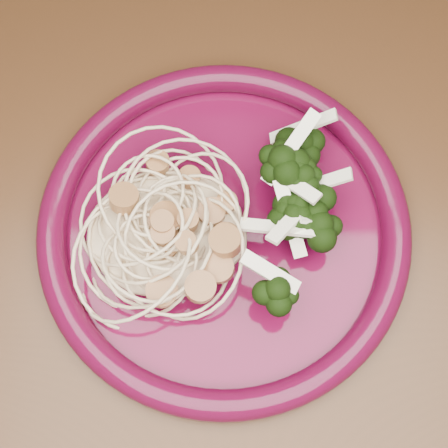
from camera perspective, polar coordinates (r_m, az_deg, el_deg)
dining_table at (r=0.63m, az=6.70°, el=2.33°), size 1.20×0.80×0.75m
dinner_plate at (r=0.50m, az=-0.00°, el=-0.35°), size 0.33×0.33×0.02m
spaghetti_pile at (r=0.49m, az=-5.32°, el=-0.36°), size 0.14×0.12×0.03m
scallop_cluster at (r=0.46m, az=-5.69°, el=1.05°), size 0.13×0.13×0.04m
broccoli_pile at (r=0.49m, az=6.58°, el=0.91°), size 0.10×0.15×0.05m
onion_garnish at (r=0.46m, az=6.98°, el=2.24°), size 0.07×0.09×0.06m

